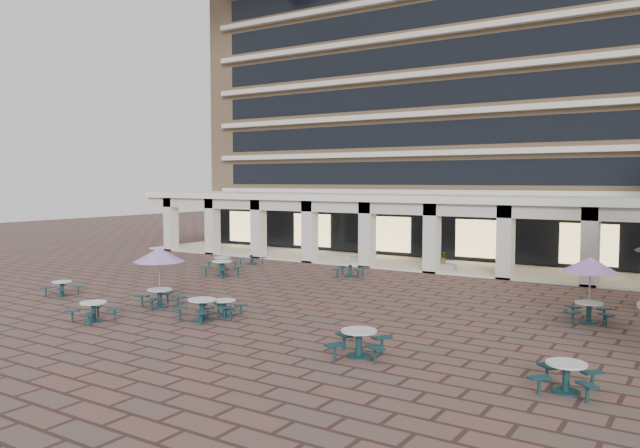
{
  "coord_description": "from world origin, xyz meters",
  "views": [
    {
      "loc": [
        16.07,
        -20.9,
        5.29
      ],
      "look_at": [
        0.56,
        3.0,
        3.29
      ],
      "focal_mm": 35.0,
      "sensor_mm": 36.0,
      "label": 1
    }
  ],
  "objects_px": {
    "planter_right": "(443,264)",
    "picnic_table_0": "(62,287)",
    "picnic_table_1": "(224,307)",
    "planter_left": "(362,256)",
    "picnic_table_2": "(202,307)"
  },
  "relations": [
    {
      "from": "picnic_table_1",
      "to": "planter_left",
      "type": "relative_size",
      "value": 1.17
    },
    {
      "from": "picnic_table_1",
      "to": "picnic_table_0",
      "type": "bearing_deg",
      "value": 167.33
    },
    {
      "from": "planter_right",
      "to": "picnic_table_0",
      "type": "bearing_deg",
      "value": -125.96
    },
    {
      "from": "planter_left",
      "to": "picnic_table_0",
      "type": "bearing_deg",
      "value": -111.92
    },
    {
      "from": "picnic_table_1",
      "to": "picnic_table_2",
      "type": "xyz_separation_m",
      "value": [
        -0.32,
        -0.9,
        0.09
      ]
    },
    {
      "from": "picnic_table_1",
      "to": "planter_left",
      "type": "height_order",
      "value": "planter_left"
    },
    {
      "from": "picnic_table_0",
      "to": "picnic_table_2",
      "type": "relative_size",
      "value": 0.84
    },
    {
      "from": "picnic_table_0",
      "to": "planter_right",
      "type": "distance_m",
      "value": 20.35
    },
    {
      "from": "planter_left",
      "to": "picnic_table_2",
      "type": "bearing_deg",
      "value": -82.0
    },
    {
      "from": "picnic_table_2",
      "to": "picnic_table_1",
      "type": "bearing_deg",
      "value": 75.89
    },
    {
      "from": "picnic_table_2",
      "to": "planter_right",
      "type": "height_order",
      "value": "planter_right"
    },
    {
      "from": "picnic_table_2",
      "to": "picnic_table_0",
      "type": "bearing_deg",
      "value": -176.18
    },
    {
      "from": "planter_left",
      "to": "planter_right",
      "type": "distance_m",
      "value": 5.32
    },
    {
      "from": "picnic_table_0",
      "to": "planter_left",
      "type": "height_order",
      "value": "planter_left"
    },
    {
      "from": "picnic_table_1",
      "to": "picnic_table_2",
      "type": "bearing_deg",
      "value": -126.21
    }
  ]
}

